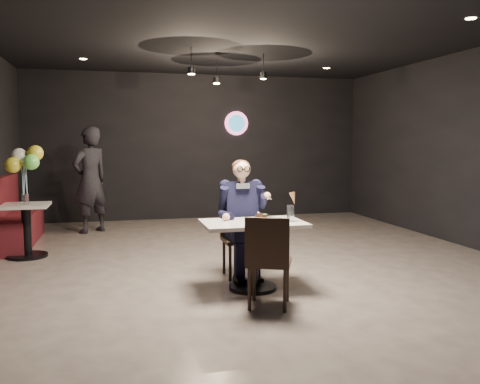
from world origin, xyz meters
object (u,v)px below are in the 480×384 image
object	(u,v)px
side_table	(27,230)
booth_bench	(16,211)
chair_far	(241,239)
sundae_glass	(290,213)
seated_man	(241,217)
balloon_vase	(25,199)
passerby	(90,180)
chair_near	(269,260)
main_table	(253,255)

from	to	relation	value
side_table	booth_bench	bearing A→B (deg)	106.70
chair_far	sundae_glass	distance (m)	0.84
booth_bench	side_table	size ratio (longest dim) A/B	2.74
seated_man	sundae_glass	bearing A→B (deg)	-57.50
sundae_glass	balloon_vase	bearing A→B (deg)	142.74
balloon_vase	passerby	bearing A→B (deg)	66.36
chair_far	balloon_vase	size ratio (longest dim) A/B	6.45
chair_far	sundae_glass	xyz separation A→B (m)	(0.40, -0.63, 0.38)
booth_bench	side_table	xyz separation A→B (m)	(0.30, -1.00, -0.14)
chair_far	seated_man	bearing A→B (deg)	0.00
sundae_glass	passerby	world-z (taller)	passerby
passerby	seated_man	bearing A→B (deg)	81.09
seated_man	chair_far	bearing A→B (deg)	0.00
passerby	chair_near	bearing A→B (deg)	74.96
main_table	booth_bench	world-z (taller)	booth_bench
chair_far	seated_man	world-z (taller)	seated_man
chair_far	sundae_glass	bearing A→B (deg)	-57.50
sundae_glass	passerby	size ratio (longest dim) A/B	0.09
booth_bench	main_table	bearing A→B (deg)	-47.66
sundae_glass	balloon_vase	xyz separation A→B (m)	(-3.07, 2.33, -0.02)
balloon_vase	booth_bench	bearing A→B (deg)	106.70
chair_near	main_table	bearing A→B (deg)	113.04
main_table	seated_man	distance (m)	0.65
main_table	chair_near	bearing A→B (deg)	-90.00
seated_man	side_table	bearing A→B (deg)	147.42
chair_far	chair_near	size ratio (longest dim) A/B	1.00
chair_near	side_table	distance (m)	3.90
chair_near	balloon_vase	size ratio (longest dim) A/B	6.45
main_table	booth_bench	xyz separation A→B (m)	(-2.96, 3.25, 0.16)
chair_near	side_table	bearing A→B (deg)	156.15
main_table	passerby	xyz separation A→B (m)	(-1.87, 4.07, 0.56)
sundae_glass	side_table	size ratio (longest dim) A/B	0.23
main_table	chair_far	world-z (taller)	chair_far
sundae_glass	booth_bench	bearing A→B (deg)	135.28
main_table	sundae_glass	distance (m)	0.62
chair_near	seated_man	size ratio (longest dim) A/B	0.64
booth_bench	side_table	distance (m)	1.05
main_table	chair_far	bearing A→B (deg)	90.00
side_table	sundae_glass	bearing A→B (deg)	-37.26
side_table	main_table	bearing A→B (deg)	-40.22
seated_man	side_table	distance (m)	3.18
chair_near	passerby	size ratio (longest dim) A/B	0.49
chair_far	passerby	world-z (taller)	passerby
chair_near	side_table	size ratio (longest dim) A/B	1.18
balloon_vase	chair_near	bearing A→B (deg)	-46.89
sundae_glass	side_table	world-z (taller)	sundae_glass
chair_far	main_table	bearing A→B (deg)	-90.00
main_table	side_table	size ratio (longest dim) A/B	1.41
chair_near	sundae_glass	size ratio (longest dim) A/B	5.19
chair_far	passerby	distance (m)	4.01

